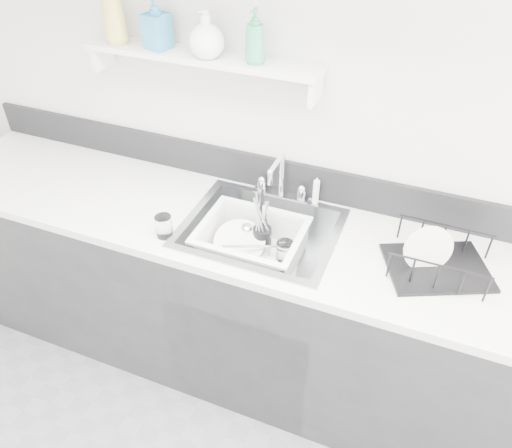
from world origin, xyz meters
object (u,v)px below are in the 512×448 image
at_px(wash_tub, 251,244).
at_px(dish_rack, 440,256).
at_px(counter_run, 260,304).
at_px(sink, 260,245).

xyz_separation_m(wash_tub, dish_rack, (0.74, 0.04, 0.15)).
relative_size(counter_run, wash_tub, 7.35).
relative_size(sink, wash_tub, 1.47).
distance_m(sink, dish_rack, 0.73).
height_order(wash_tub, dish_rack, dish_rack).
distance_m(wash_tub, dish_rack, 0.76).
bearing_deg(sink, dish_rack, 1.84).
bearing_deg(counter_run, wash_tub, -152.55).
xyz_separation_m(sink, dish_rack, (0.71, 0.02, 0.16)).
bearing_deg(sink, wash_tub, -152.55).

